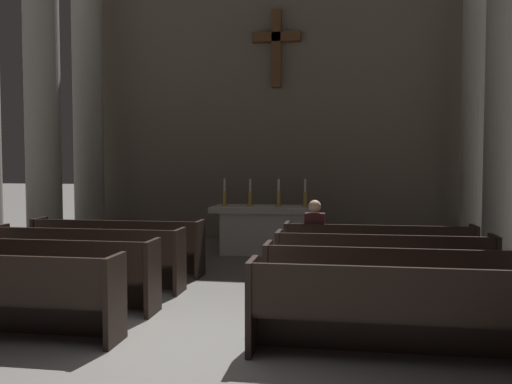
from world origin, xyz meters
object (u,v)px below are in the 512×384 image
pew_left_row_2 (45,274)px  column_right_fourth (479,81)px  pew_right_row_4 (378,253)px  column_right_third (507,64)px  pew_right_row_1 (400,312)px  pew_right_row_3 (383,267)px  candlestick_inner_left (250,197)px  pew_right_row_2 (390,286)px  altar (264,229)px  candlestick_outer_left (225,197)px  pew_left_row_4 (117,247)px  column_left_third (42,77)px  lone_worshipper (315,238)px  pew_left_row_3 (86,258)px  candlestick_outer_right (305,198)px  column_left_fourth (88,90)px  candlestick_inner_right (279,198)px

pew_left_row_2 → column_right_fourth: size_ratio=0.39×
pew_right_row_4 → column_right_third: size_ratio=0.39×
pew_right_row_1 → pew_right_row_3: 2.30m
pew_right_row_3 → candlestick_inner_left: (-2.48, 3.64, 0.71)m
pew_left_row_2 → pew_right_row_2: 4.37m
pew_left_row_2 → pew_right_row_2: size_ratio=1.00×
pew_right_row_3 → altar: bearing=121.0°
pew_left_row_2 → candlestick_outer_left: 5.02m
pew_left_row_2 → pew_right_row_4: bearing=27.8°
altar → candlestick_outer_left: candlestick_outer_left is taller
pew_left_row_4 → column_right_fourth: bearing=29.2°
pew_right_row_2 → column_left_third: (-6.69, 4.00, 3.20)m
pew_right_row_4 → column_right_third: (2.33, 1.70, 3.20)m
candlestick_outer_left → lone_worshipper: (2.03, -2.45, -0.49)m
column_right_third → column_right_fourth: bearing=90.0°
pew_right_row_1 → altar: bearing=110.2°
pew_left_row_3 → pew_right_row_2: size_ratio=1.00×
pew_left_row_4 → pew_right_row_1: 5.57m
column_right_third → candlestick_outer_right: column_right_third is taller
pew_right_row_2 → pew_right_row_4: (0.00, 2.30, 0.00)m
pew_right_row_4 → candlestick_outer_right: bearing=118.2°
pew_left_row_2 → candlestick_outer_left: size_ratio=5.22×
candlestick_outer_right → altar: bearing=180.0°
pew_left_row_2 → candlestick_outer_right: 5.71m
column_right_fourth → candlestick_outer_left: column_right_fourth is taller
pew_right_row_3 → pew_right_row_4: size_ratio=1.00×
pew_left_row_4 → altar: size_ratio=1.35×
column_left_third → column_left_fourth: (0.00, 2.04, 0.00)m
column_left_fourth → lone_worshipper: 7.42m
pew_left_row_2 → pew_right_row_3: same height
pew_right_row_2 → candlestick_inner_left: size_ratio=5.22×
column_right_third → candlestick_inner_right: column_right_third is taller
column_left_fourth → candlestick_inner_right: (4.81, -1.26, -2.49)m
column_left_fourth → candlestick_outer_left: (3.66, -1.26, -2.49)m
pew_right_row_2 → column_left_fourth: 9.57m
pew_right_row_3 → column_left_third: bearing=156.9°
pew_left_row_4 → pew_right_row_3: size_ratio=1.00×
column_right_third → candlestick_inner_left: column_right_third is taller
altar → candlestick_inner_left: 0.72m
pew_left_row_3 → lone_worshipper: 3.58m
column_left_fourth → lone_worshipper: bearing=-33.1°
pew_left_row_2 → column_right_fourth: bearing=42.1°
column_left_fourth → pew_right_row_1: bearing=-47.1°
column_left_third → candlestick_outer_right: bearing=8.4°
column_left_third → column_left_fourth: bearing=90.0°
pew_left_row_2 → column_left_fourth: 7.22m
column_left_third → column_right_fourth: bearing=12.8°
pew_left_row_4 → pew_left_row_2: bearing=-90.0°
column_left_third → candlestick_inner_left: (4.21, 0.79, -2.49)m
lone_worshipper → column_right_fourth: bearing=48.1°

